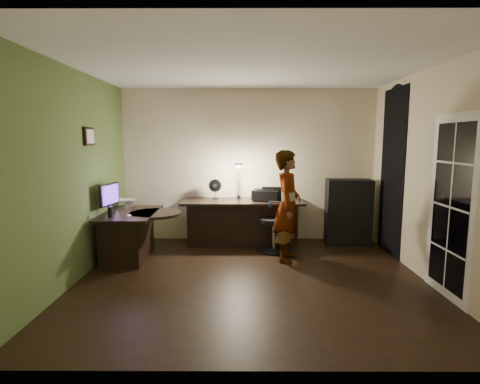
{
  "coord_description": "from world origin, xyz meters",
  "views": [
    {
      "loc": [
        -0.13,
        -4.72,
        1.8
      ],
      "look_at": [
        -0.15,
        1.05,
        1.0
      ],
      "focal_mm": 28.0,
      "sensor_mm": 36.0,
      "label": 1
    }
  ],
  "objects_px": {
    "cabinet": "(348,212)",
    "monitor": "(108,203)",
    "desk_left": "(131,236)",
    "office_chair": "(274,220)",
    "desk_right": "(242,223)",
    "person": "(288,206)"
  },
  "relations": [
    {
      "from": "desk_left",
      "to": "monitor",
      "type": "height_order",
      "value": "monitor"
    },
    {
      "from": "monitor",
      "to": "office_chair",
      "type": "height_order",
      "value": "monitor"
    },
    {
      "from": "desk_left",
      "to": "person",
      "type": "bearing_deg",
      "value": -2.37
    },
    {
      "from": "cabinet",
      "to": "office_chair",
      "type": "relative_size",
      "value": 1.11
    },
    {
      "from": "cabinet",
      "to": "monitor",
      "type": "height_order",
      "value": "cabinet"
    },
    {
      "from": "desk_left",
      "to": "cabinet",
      "type": "distance_m",
      "value": 3.64
    },
    {
      "from": "monitor",
      "to": "cabinet",
      "type": "bearing_deg",
      "value": 22.94
    },
    {
      "from": "desk_left",
      "to": "office_chair",
      "type": "relative_size",
      "value": 1.22
    },
    {
      "from": "desk_right",
      "to": "cabinet",
      "type": "distance_m",
      "value": 1.84
    },
    {
      "from": "desk_right",
      "to": "cabinet",
      "type": "xyz_separation_m",
      "value": [
        1.83,
        0.05,
        0.18
      ]
    },
    {
      "from": "cabinet",
      "to": "person",
      "type": "distance_m",
      "value": 1.48
    },
    {
      "from": "cabinet",
      "to": "desk_left",
      "type": "bearing_deg",
      "value": -163.73
    },
    {
      "from": "desk_right",
      "to": "monitor",
      "type": "bearing_deg",
      "value": -156.03
    },
    {
      "from": "desk_left",
      "to": "cabinet",
      "type": "height_order",
      "value": "cabinet"
    },
    {
      "from": "cabinet",
      "to": "person",
      "type": "height_order",
      "value": "person"
    },
    {
      "from": "monitor",
      "to": "person",
      "type": "height_order",
      "value": "person"
    },
    {
      "from": "desk_right",
      "to": "office_chair",
      "type": "height_order",
      "value": "office_chair"
    },
    {
      "from": "desk_right",
      "to": "monitor",
      "type": "height_order",
      "value": "monitor"
    },
    {
      "from": "desk_left",
      "to": "office_chair",
      "type": "bearing_deg",
      "value": 9.63
    },
    {
      "from": "desk_right",
      "to": "person",
      "type": "bearing_deg",
      "value": -51.0
    },
    {
      "from": "office_chair",
      "to": "desk_left",
      "type": "bearing_deg",
      "value": -163.53
    },
    {
      "from": "desk_left",
      "to": "desk_right",
      "type": "height_order",
      "value": "desk_right"
    }
  ]
}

